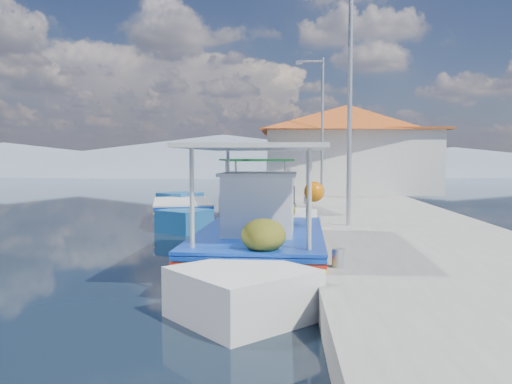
{
  "coord_description": "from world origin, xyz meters",
  "views": [
    {
      "loc": [
        2.91,
        -11.08,
        2.28
      ],
      "look_at": [
        2.17,
        2.86,
        1.3
      ],
      "focal_mm": 35.54,
      "sensor_mm": 36.0,
      "label": 1
    }
  ],
  "objects": [
    {
      "name": "ground",
      "position": [
        0.0,
        0.0,
        0.0
      ],
      "size": [
        160.0,
        160.0,
        0.0
      ],
      "primitive_type": "plane",
      "color": "black",
      "rests_on": "ground"
    },
    {
      "name": "quay",
      "position": [
        5.9,
        6.0,
        0.25
      ],
      "size": [
        5.0,
        44.0,
        0.5
      ],
      "primitive_type": "cube",
      "color": "gray",
      "rests_on": "ground"
    },
    {
      "name": "bollards",
      "position": [
        3.8,
        5.25,
        0.65
      ],
      "size": [
        0.2,
        17.2,
        0.3
      ],
      "color": "#A5A8AD",
      "rests_on": "quay"
    },
    {
      "name": "main_caique",
      "position": [
        2.47,
        -1.05,
        0.53
      ],
      "size": [
        2.65,
        8.39,
        2.76
      ],
      "rotation": [
        0.0,
        0.0,
        0.04
      ],
      "color": "silver",
      "rests_on": "ground"
    },
    {
      "name": "caique_green_canopy",
      "position": [
        1.94,
        5.8,
        0.36
      ],
      "size": [
        2.82,
        6.39,
        2.44
      ],
      "rotation": [
        0.0,
        0.0,
        -0.21
      ],
      "color": "silver",
      "rests_on": "ground"
    },
    {
      "name": "caique_blue_hull",
      "position": [
        -0.55,
        6.22,
        0.31
      ],
      "size": [
        2.82,
        6.21,
        1.13
      ],
      "rotation": [
        0.0,
        0.0,
        -0.23
      ],
      "color": "#17518C",
      "rests_on": "ground"
    },
    {
      "name": "harbor_building",
      "position": [
        6.2,
        15.0,
        2.78
      ],
      "size": [
        10.49,
        10.49,
        4.4
      ],
      "color": "white",
      "rests_on": "quay"
    },
    {
      "name": "lamp_post_near",
      "position": [
        4.51,
        2.0,
        3.85
      ],
      "size": [
        1.21,
        0.14,
        6.0
      ],
      "color": "#A5A8AD",
      "rests_on": "quay"
    },
    {
      "name": "lamp_post_far",
      "position": [
        4.51,
        11.0,
        3.85
      ],
      "size": [
        1.21,
        0.14,
        6.0
      ],
      "color": "#A5A8AD",
      "rests_on": "quay"
    },
    {
      "name": "mountain_ridge",
      "position": [
        6.54,
        56.0,
        2.04
      ],
      "size": [
        171.4,
        96.0,
        5.5
      ],
      "color": "slate",
      "rests_on": "ground"
    }
  ]
}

